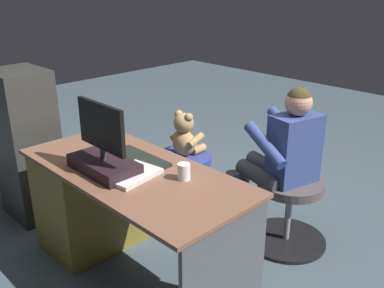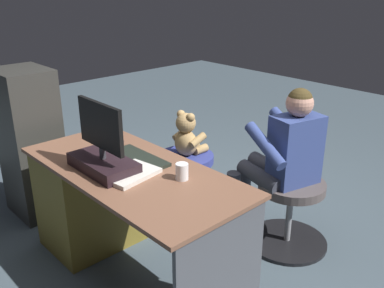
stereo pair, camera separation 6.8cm
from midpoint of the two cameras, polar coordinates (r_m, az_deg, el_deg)
name	(u,v)px [view 1 (the left image)]	position (r m, az deg, el deg)	size (l,w,h in m)	color
ground_plane	(188,244)	(3.11, -1.14, -13.20)	(10.00, 10.00, 0.00)	#44535D
desk	(99,198)	(2.95, -12.98, -7.01)	(1.49, 0.67, 0.73)	brown
monitor	(103,154)	(2.46, -12.48, -1.33)	(0.44, 0.23, 0.40)	black
keyboard	(141,158)	(2.61, -7.60, -1.88)	(0.42, 0.14, 0.02)	black
computer_mouse	(117,143)	(2.84, -10.66, 0.08)	(0.06, 0.10, 0.04)	#272526
cup	(184,172)	(2.33, -1.93, -3.70)	(0.07, 0.07, 0.09)	white
tv_remote	(92,153)	(2.75, -13.87, -1.12)	(0.04, 0.15, 0.02)	black
notebook_binder	(131,175)	(2.41, -8.91, -4.04)	(0.22, 0.30, 0.02)	silver
office_chair_teddy	(184,180)	(3.39, -1.63, -4.76)	(0.55, 0.55, 0.48)	black
teddy_bear	(185,136)	(3.25, -1.54, 1.11)	(0.25, 0.25, 0.35)	tan
visitor_chair	(289,207)	(3.06, 12.12, -8.20)	(0.56, 0.56, 0.48)	black
person	(279,153)	(2.92, 10.89, -1.18)	(0.59, 0.55, 1.12)	#354684
equipment_rack	(27,145)	(3.47, -21.62, -0.18)	(0.44, 0.36, 1.15)	#31312D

